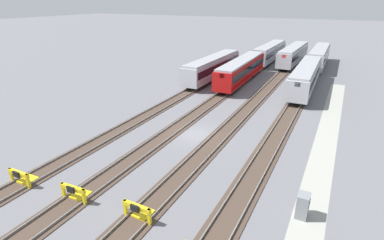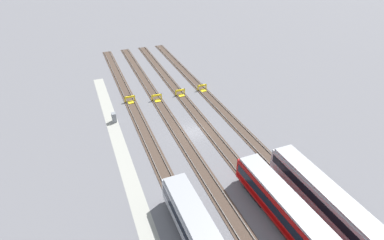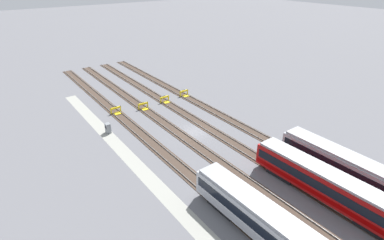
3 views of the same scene
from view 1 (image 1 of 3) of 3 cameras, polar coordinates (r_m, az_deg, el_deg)
name	(u,v)px [view 1 (image 1 of 3)]	position (r m, az deg, el deg)	size (l,w,h in m)	color
ground_plane	(195,134)	(29.89, 0.62, -2.75)	(400.00, 400.00, 0.00)	slate
service_walkway	(321,161)	(27.34, 23.41, -7.22)	(54.00, 2.00, 0.01)	#9E9E93
rail_track_nearest	(269,150)	(27.73, 14.38, -5.48)	(90.00, 2.23, 0.21)	#47382D
rail_track_near_inner	(218,139)	(28.97, 4.96, -3.58)	(90.00, 2.24, 0.21)	#47382D
rail_track_middle	(174,129)	(30.94, -3.44, -1.80)	(90.00, 2.24, 0.21)	#47382D
rail_track_far_inner	(136,121)	(33.52, -10.69, -0.23)	(90.00, 2.23, 0.21)	#47382D
subway_car_front_row_leftmost	(270,52)	(67.04, 14.59, 12.36)	(18.02, 3.00, 3.70)	#ADAFB7
subway_car_front_row_left_inner	(319,56)	(65.24, 23.04, 11.09)	(18.03, 3.05, 3.70)	#ADAFB7
subway_car_front_row_centre	(213,67)	(50.66, 4.02, 10.04)	(18.01, 2.92, 3.70)	#ADAFB7
subway_car_front_row_right_inner	(293,54)	(65.81, 18.74, 11.75)	(18.06, 3.27, 3.70)	#ADAFB7
subway_car_front_row_rightmost	(306,77)	(47.03, 20.81, 7.73)	(18.05, 3.15, 3.70)	#ADAFB7
subway_car_back_row_leftmost	(241,70)	(48.98, 9.39, 9.39)	(18.06, 3.23, 3.70)	#A80F0F
bumper_stop_near_inner_track	(140,211)	(19.38, -9.94, -16.70)	(1.36, 2.00, 1.22)	yellow
bumper_stop_middle_track	(76,192)	(22.03, -21.16, -12.74)	(1.38, 2.01, 1.22)	yellow
bumper_stop_far_inner_track	(23,177)	(25.32, -29.52, -9.48)	(1.36, 2.00, 1.22)	yellow
electrical_cabinet	(303,206)	(20.22, 20.32, -15.04)	(0.90, 0.73, 1.60)	gray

